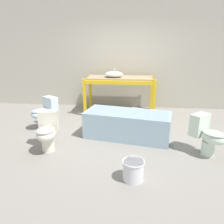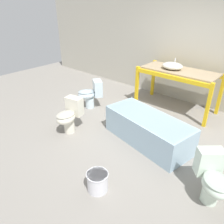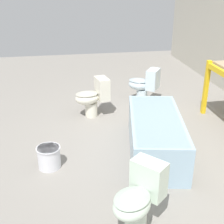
{
  "view_description": "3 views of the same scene",
  "coord_description": "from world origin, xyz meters",
  "px_view_note": "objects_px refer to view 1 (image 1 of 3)",
  "views": [
    {
      "loc": [
        0.25,
        -4.46,
        1.85
      ],
      "look_at": [
        -0.11,
        -0.78,
        0.68
      ],
      "focal_mm": 35.0,
      "sensor_mm": 36.0,
      "label": 1
    },
    {
      "loc": [
        1.93,
        -3.37,
        2.43
      ],
      "look_at": [
        -0.31,
        -0.79,
        0.66
      ],
      "focal_mm": 35.0,
      "sensor_mm": 36.0,
      "label": 2
    },
    {
      "loc": [
        3.85,
        -1.58,
        2.33
      ],
      "look_at": [
        -0.08,
        -0.89,
        0.56
      ],
      "focal_mm": 50.0,
      "sensor_mm": 36.0,
      "label": 3
    }
  ],
  "objects_px": {
    "bathtub_main": "(128,123)",
    "bucket_white": "(133,170)",
    "toilet_far": "(208,135)",
    "toilet_extra": "(45,112)",
    "sink_basin": "(114,74)",
    "toilet_near": "(47,131)"
  },
  "relations": [
    {
      "from": "sink_basin",
      "to": "toilet_near",
      "type": "relative_size",
      "value": 0.7
    },
    {
      "from": "toilet_extra",
      "to": "bucket_white",
      "type": "relative_size",
      "value": 2.2
    },
    {
      "from": "toilet_near",
      "to": "sink_basin",
      "type": "bearing_deg",
      "value": 56.59
    },
    {
      "from": "sink_basin",
      "to": "bucket_white",
      "type": "xyz_separation_m",
      "value": [
        0.56,
        -3.08,
        -0.91
      ]
    },
    {
      "from": "bathtub_main",
      "to": "toilet_far",
      "type": "xyz_separation_m",
      "value": [
        1.37,
        -0.6,
        0.06
      ]
    },
    {
      "from": "bathtub_main",
      "to": "bucket_white",
      "type": "relative_size",
      "value": 5.73
    },
    {
      "from": "sink_basin",
      "to": "toilet_far",
      "type": "xyz_separation_m",
      "value": [
        1.8,
        -2.21,
        -0.69
      ]
    },
    {
      "from": "toilet_near",
      "to": "toilet_extra",
      "type": "xyz_separation_m",
      "value": [
        -0.48,
        1.06,
        0.0
      ]
    },
    {
      "from": "bathtub_main",
      "to": "toilet_near",
      "type": "relative_size",
      "value": 2.61
    },
    {
      "from": "toilet_extra",
      "to": "sink_basin",
      "type": "bearing_deg",
      "value": 75.87
    },
    {
      "from": "bucket_white",
      "to": "toilet_extra",
      "type": "bearing_deg",
      "value": 137.75
    },
    {
      "from": "bathtub_main",
      "to": "toilet_near",
      "type": "bearing_deg",
      "value": -141.58
    },
    {
      "from": "sink_basin",
      "to": "toilet_far",
      "type": "distance_m",
      "value": 2.93
    },
    {
      "from": "toilet_near",
      "to": "toilet_extra",
      "type": "bearing_deg",
      "value": 103.67
    },
    {
      "from": "bathtub_main",
      "to": "bucket_white",
      "type": "bearing_deg",
      "value": -73.66
    },
    {
      "from": "sink_basin",
      "to": "toilet_extra",
      "type": "xyz_separation_m",
      "value": [
        -1.45,
        -1.26,
        -0.69
      ]
    },
    {
      "from": "bathtub_main",
      "to": "bucket_white",
      "type": "xyz_separation_m",
      "value": [
        0.13,
        -1.48,
        -0.15
      ]
    },
    {
      "from": "sink_basin",
      "to": "bathtub_main",
      "type": "xyz_separation_m",
      "value": [
        0.43,
        -1.6,
        -0.75
      ]
    },
    {
      "from": "toilet_far",
      "to": "bucket_white",
      "type": "distance_m",
      "value": 1.53
    },
    {
      "from": "bathtub_main",
      "to": "toilet_near",
      "type": "height_order",
      "value": "toilet_near"
    },
    {
      "from": "toilet_near",
      "to": "toilet_far",
      "type": "xyz_separation_m",
      "value": [
        2.77,
        0.11,
        0.0
      ]
    },
    {
      "from": "toilet_far",
      "to": "bucket_white",
      "type": "xyz_separation_m",
      "value": [
        -1.24,
        -0.87,
        -0.21
      ]
    }
  ]
}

